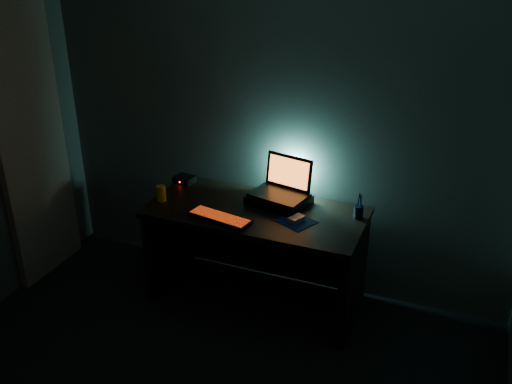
% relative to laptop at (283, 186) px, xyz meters
% --- Properties ---
extents(room, '(3.50, 4.00, 2.50)m').
position_rel_laptop_xyz_m(room, '(-0.12, -1.82, 0.38)').
color(room, black).
rests_on(room, ground).
extents(desk, '(1.50, 0.70, 0.75)m').
position_rel_laptop_xyz_m(desk, '(-0.12, -0.15, -0.38)').
color(desk, black).
rests_on(desk, ground).
extents(curtain, '(0.06, 0.65, 2.30)m').
position_rel_laptop_xyz_m(curtain, '(-1.83, -0.40, 0.28)').
color(curtain, beige).
rests_on(curtain, ground).
extents(riser, '(0.45, 0.38, 0.06)m').
position_rel_laptop_xyz_m(riser, '(-0.01, -0.05, -0.09)').
color(riser, black).
rests_on(riser, desk).
extents(laptop, '(0.43, 0.35, 0.26)m').
position_rel_laptop_xyz_m(laptop, '(0.00, 0.00, 0.00)').
color(laptop, black).
rests_on(laptop, riser).
extents(keyboard, '(0.46, 0.22, 0.03)m').
position_rel_laptop_xyz_m(keyboard, '(-0.30, -0.42, -0.11)').
color(keyboard, black).
rests_on(keyboard, desk).
extents(mousepad, '(0.28, 0.27, 0.00)m').
position_rel_laptop_xyz_m(mousepad, '(0.19, -0.26, -0.12)').
color(mousepad, navy).
rests_on(mousepad, desk).
extents(mouse, '(0.10, 0.12, 0.03)m').
position_rel_laptop_xyz_m(mouse, '(0.19, -0.26, -0.10)').
color(mouse, gray).
rests_on(mouse, mousepad).
extents(pen_cup, '(0.06, 0.06, 0.09)m').
position_rel_laptop_xyz_m(pen_cup, '(0.56, -0.05, -0.08)').
color(pen_cup, black).
rests_on(pen_cup, desk).
extents(juice_glass, '(0.09, 0.09, 0.11)m').
position_rel_laptop_xyz_m(juice_glass, '(-0.80, -0.32, -0.06)').
color(juice_glass, '#CE9E0A').
rests_on(juice_glass, desk).
extents(router, '(0.16, 0.14, 0.05)m').
position_rel_laptop_xyz_m(router, '(-0.80, 0.03, -0.10)').
color(router, black).
rests_on(router, desk).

